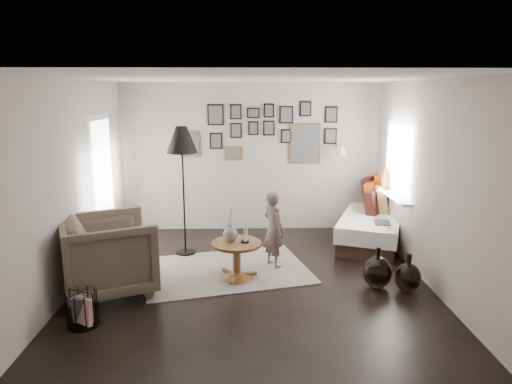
{
  "coord_description": "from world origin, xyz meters",
  "views": [
    {
      "loc": [
        -0.1,
        -5.57,
        2.44
      ],
      "look_at": [
        0.05,
        0.5,
        1.1
      ],
      "focal_mm": 32.0,
      "sensor_mm": 36.0,
      "label": 1
    }
  ],
  "objects_px": {
    "daybed": "(370,220)",
    "demijohn_small": "(408,277)",
    "armchair": "(109,255)",
    "floor_lamp": "(182,145)",
    "pedestal_table": "(237,262)",
    "vase": "(230,231)",
    "magazine_basket": "(82,309)",
    "demijohn_large": "(377,272)",
    "child": "(274,229)"
  },
  "relations": [
    {
      "from": "floor_lamp",
      "to": "demijohn_small",
      "type": "height_order",
      "value": "floor_lamp"
    },
    {
      "from": "pedestal_table",
      "to": "vase",
      "type": "xyz_separation_m",
      "value": [
        -0.08,
        0.02,
        0.42
      ]
    },
    {
      "from": "demijohn_small",
      "to": "child",
      "type": "xyz_separation_m",
      "value": [
        -1.62,
        0.89,
        0.36
      ]
    },
    {
      "from": "demijohn_large",
      "to": "demijohn_small",
      "type": "height_order",
      "value": "demijohn_large"
    },
    {
      "from": "daybed",
      "to": "floor_lamp",
      "type": "bearing_deg",
      "value": -146.85
    },
    {
      "from": "armchair",
      "to": "pedestal_table",
      "type": "bearing_deg",
      "value": -101.11
    },
    {
      "from": "demijohn_large",
      "to": "demijohn_small",
      "type": "xyz_separation_m",
      "value": [
        0.35,
        -0.12,
        -0.02
      ]
    },
    {
      "from": "demijohn_large",
      "to": "demijohn_small",
      "type": "relative_size",
      "value": 1.1
    },
    {
      "from": "daybed",
      "to": "floor_lamp",
      "type": "height_order",
      "value": "floor_lamp"
    },
    {
      "from": "armchair",
      "to": "floor_lamp",
      "type": "bearing_deg",
      "value": -53.06
    },
    {
      "from": "pedestal_table",
      "to": "daybed",
      "type": "relative_size",
      "value": 0.29
    },
    {
      "from": "armchair",
      "to": "child",
      "type": "bearing_deg",
      "value": -92.57
    },
    {
      "from": "daybed",
      "to": "demijohn_small",
      "type": "bearing_deg",
      "value": -70.95
    },
    {
      "from": "daybed",
      "to": "child",
      "type": "bearing_deg",
      "value": -124.07
    },
    {
      "from": "demijohn_large",
      "to": "demijohn_small",
      "type": "distance_m",
      "value": 0.37
    },
    {
      "from": "demijohn_small",
      "to": "vase",
      "type": "bearing_deg",
      "value": 168.4
    },
    {
      "from": "armchair",
      "to": "floor_lamp",
      "type": "distance_m",
      "value": 1.96
    },
    {
      "from": "demijohn_large",
      "to": "armchair",
      "type": "bearing_deg",
      "value": -179.36
    },
    {
      "from": "armchair",
      "to": "demijohn_small",
      "type": "bearing_deg",
      "value": -115.08
    },
    {
      "from": "magazine_basket",
      "to": "demijohn_small",
      "type": "relative_size",
      "value": 0.82
    },
    {
      "from": "daybed",
      "to": "floor_lamp",
      "type": "xyz_separation_m",
      "value": [
        -3.02,
        -0.63,
        1.35
      ]
    },
    {
      "from": "floor_lamp",
      "to": "magazine_basket",
      "type": "distance_m",
      "value": 2.77
    },
    {
      "from": "vase",
      "to": "armchair",
      "type": "distance_m",
      "value": 1.54
    },
    {
      "from": "floor_lamp",
      "to": "pedestal_table",
      "type": "bearing_deg",
      "value": -51.09
    },
    {
      "from": "armchair",
      "to": "demijohn_large",
      "type": "xyz_separation_m",
      "value": [
        3.34,
        0.04,
        -0.27
      ]
    },
    {
      "from": "floor_lamp",
      "to": "magazine_basket",
      "type": "height_order",
      "value": "floor_lamp"
    },
    {
      "from": "armchair",
      "to": "child",
      "type": "relative_size",
      "value": 0.97
    },
    {
      "from": "vase",
      "to": "demijohn_small",
      "type": "xyz_separation_m",
      "value": [
        2.21,
        -0.45,
        -0.47
      ]
    },
    {
      "from": "pedestal_table",
      "to": "floor_lamp",
      "type": "xyz_separation_m",
      "value": [
        -0.81,
        1.0,
        1.45
      ]
    },
    {
      "from": "vase",
      "to": "demijohn_large",
      "type": "xyz_separation_m",
      "value": [
        1.86,
        -0.33,
        -0.45
      ]
    },
    {
      "from": "armchair",
      "to": "demijohn_large",
      "type": "height_order",
      "value": "armchair"
    },
    {
      "from": "daybed",
      "to": "armchair",
      "type": "relative_size",
      "value": 2.12
    },
    {
      "from": "demijohn_large",
      "to": "demijohn_small",
      "type": "bearing_deg",
      "value": -18.92
    },
    {
      "from": "armchair",
      "to": "magazine_basket",
      "type": "bearing_deg",
      "value": 152.24
    },
    {
      "from": "floor_lamp",
      "to": "demijohn_small",
      "type": "distance_m",
      "value": 3.59
    },
    {
      "from": "pedestal_table",
      "to": "magazine_basket",
      "type": "distance_m",
      "value": 2.01
    },
    {
      "from": "daybed",
      "to": "demijohn_small",
      "type": "relative_size",
      "value": 4.56
    },
    {
      "from": "vase",
      "to": "demijohn_small",
      "type": "distance_m",
      "value": 2.31
    },
    {
      "from": "armchair",
      "to": "demijohn_small",
      "type": "distance_m",
      "value": 3.71
    },
    {
      "from": "pedestal_table",
      "to": "armchair",
      "type": "bearing_deg",
      "value": -167.31
    },
    {
      "from": "armchair",
      "to": "child",
      "type": "distance_m",
      "value": 2.23
    },
    {
      "from": "floor_lamp",
      "to": "demijohn_large",
      "type": "relative_size",
      "value": 3.58
    },
    {
      "from": "vase",
      "to": "daybed",
      "type": "relative_size",
      "value": 0.21
    },
    {
      "from": "armchair",
      "to": "magazine_basket",
      "type": "distance_m",
      "value": 0.89
    },
    {
      "from": "demijohn_large",
      "to": "floor_lamp",
      "type": "bearing_deg",
      "value": 153.11
    },
    {
      "from": "armchair",
      "to": "demijohn_small",
      "type": "height_order",
      "value": "armchair"
    },
    {
      "from": "demijohn_large",
      "to": "magazine_basket",
      "type": "bearing_deg",
      "value": -165.57
    },
    {
      "from": "vase",
      "to": "floor_lamp",
      "type": "xyz_separation_m",
      "value": [
        -0.73,
        0.98,
        1.03
      ]
    },
    {
      "from": "magazine_basket",
      "to": "demijohn_small",
      "type": "bearing_deg",
      "value": 11.38
    },
    {
      "from": "magazine_basket",
      "to": "vase",
      "type": "bearing_deg",
      "value": 38.15
    }
  ]
}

